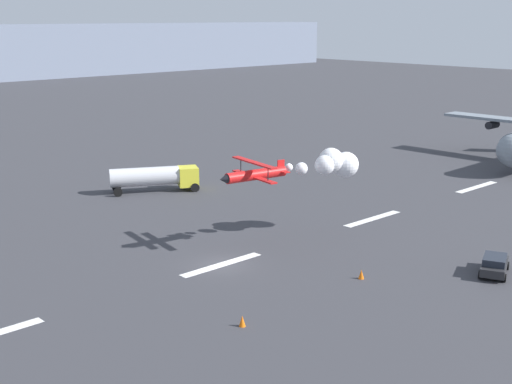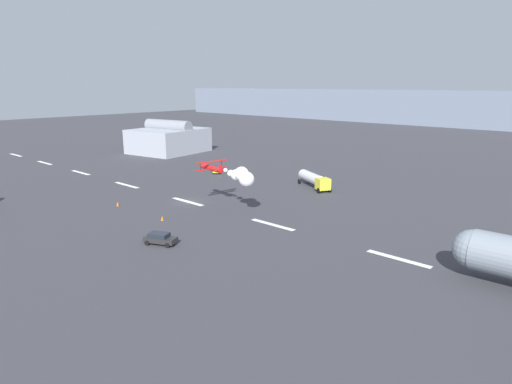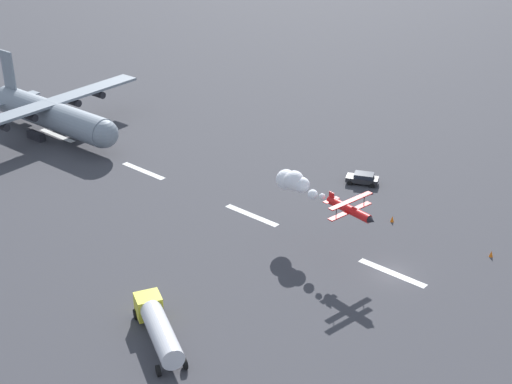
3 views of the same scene
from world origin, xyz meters
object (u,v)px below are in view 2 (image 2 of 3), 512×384
Objects in this scene: stunt_biplane_red at (237,175)px; followme_car_yellow at (160,238)px; fuel_tanker_truck at (314,179)px; airport_staff_sedan at (217,169)px; traffic_cone_near at (118,204)px; traffic_cone_far at (162,218)px.

followme_car_yellow is at bearing -82.90° from stunt_biplane_red.
fuel_tanker_truck is 2.30× the size of airport_staff_sedan.
traffic_cone_near and traffic_cone_far have the same top height.
followme_car_yellow is 21.71m from traffic_cone_near.
airport_staff_sedan reaches higher than traffic_cone_far.
fuel_tanker_truck is 40.28m from followme_car_yellow.
followme_car_yellow is 1.06× the size of airport_staff_sedan.
traffic_cone_near is at bearing -179.20° from traffic_cone_far.
airport_staff_sedan is (-29.53, 37.66, -0.00)m from followme_car_yellow.
stunt_biplane_red reaches higher than airport_staff_sedan.
airport_staff_sedan is 32.60m from traffic_cone_near.
followme_car_yellow is at bearing -16.76° from traffic_cone_near.
traffic_cone_near is 1.00× the size of traffic_cone_far.
stunt_biplane_red reaches higher than traffic_cone_far.
stunt_biplane_red is 1.46× the size of fuel_tanker_truck.
fuel_tanker_truck is at bearing 5.40° from airport_staff_sedan.
stunt_biplane_red is 13.24m from traffic_cone_far.
stunt_biplane_red is 3.36× the size of airport_staff_sedan.
fuel_tanker_truck reaches higher than traffic_cone_far.
traffic_cone_near is at bearing 163.24° from followme_car_yellow.
stunt_biplane_red is at bearing 57.38° from traffic_cone_far.
airport_staff_sedan reaches higher than traffic_cone_near.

